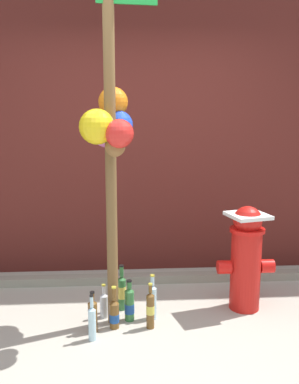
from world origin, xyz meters
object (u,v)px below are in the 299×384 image
at_px(bottle_6, 92,322).
at_px(bottle_7, 150,309).
at_px(bottle_3, 152,301).
at_px(memorial_post, 110,104).
at_px(bottle_1, 122,291).
at_px(bottle_2, 129,304).
at_px(fire_hydrant, 246,256).
at_px(bottle_5, 104,304).
at_px(bottle_0, 93,315).
at_px(bottle_4, 114,313).

relative_size(bottle_6, bottle_7, 0.96).
bearing_deg(bottle_3, bottle_7, -99.94).
height_order(memorial_post, bottle_1, memorial_post).
bearing_deg(bottle_2, bottle_6, -134.47).
height_order(fire_hydrant, bottle_3, fire_hydrant).
distance_m(memorial_post, bottle_1, 1.58).
bearing_deg(bottle_2, bottle_5, 162.72).
bearing_deg(bottle_5, fire_hydrant, 4.28).
xyz_separation_m(bottle_5, bottle_6, (-0.07, -0.35, 0.03)).
height_order(bottle_0, bottle_1, bottle_1).
distance_m(bottle_0, bottle_4, 0.17).
relative_size(bottle_2, bottle_5, 1.20).
relative_size(bottle_0, bottle_7, 0.89).
xyz_separation_m(fire_hydrant, bottle_3, (-0.80, -0.14, -0.31)).
distance_m(bottle_1, bottle_3, 0.31).
bearing_deg(bottle_4, bottle_7, -3.72).
distance_m(bottle_0, bottle_6, 0.12).
bearing_deg(bottle_6, bottle_0, 91.70).
xyz_separation_m(memorial_post, bottle_3, (0.32, 0.03, -1.57)).
height_order(bottle_3, bottle_7, bottle_3).
relative_size(memorial_post, bottle_6, 8.60).
bearing_deg(bottle_7, bottle_5, 151.41).
height_order(bottle_2, bottle_7, bottle_7).
relative_size(bottle_4, bottle_6, 0.96).
relative_size(memorial_post, bottle_2, 8.91).
relative_size(memorial_post, bottle_7, 8.28).
bearing_deg(bottle_5, bottle_1, 42.07).
relative_size(bottle_2, bottle_3, 0.91).
bearing_deg(bottle_7, bottle_0, -176.10).
distance_m(bottle_5, bottle_7, 0.42).
xyz_separation_m(bottle_3, bottle_6, (-0.47, -0.30, -0.02)).
distance_m(memorial_post, bottle_5, 1.61).
height_order(bottle_4, bottle_7, bottle_7).
xyz_separation_m(bottle_1, bottle_3, (0.25, -0.18, -0.00)).
bearing_deg(bottle_0, memorial_post, 45.45).
xyz_separation_m(bottle_4, bottle_6, (-0.16, -0.17, 0.02)).
bearing_deg(bottle_2, bottle_4, -135.61).
xyz_separation_m(fire_hydrant, bottle_4, (-1.11, -0.27, -0.35)).
bearing_deg(bottle_0, bottle_6, -88.30).
bearing_deg(bottle_6, bottle_4, 46.37).
xyz_separation_m(bottle_2, bottle_5, (-0.21, 0.06, -0.02)).
relative_size(memorial_post, bottle_0, 9.32).
distance_m(bottle_0, bottle_7, 0.45).
bearing_deg(bottle_7, bottle_4, 176.28).
bearing_deg(bottle_6, fire_hydrant, 19.11).
bearing_deg(memorial_post, bottle_5, 134.80).
bearing_deg(bottle_3, bottle_5, 172.70).
xyz_separation_m(bottle_1, bottle_2, (0.06, -0.20, -0.02)).
xyz_separation_m(bottle_1, bottle_4, (-0.06, -0.32, -0.04)).
relative_size(memorial_post, bottle_3, 8.07).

